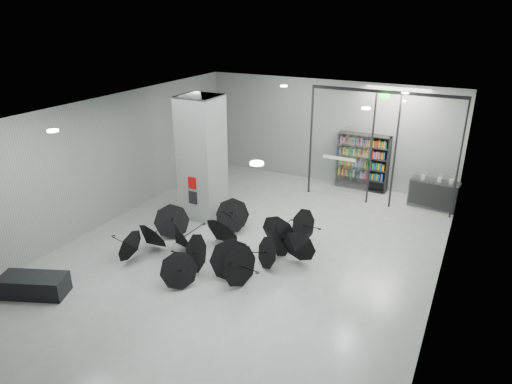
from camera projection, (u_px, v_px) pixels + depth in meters
The scene contains 10 objects.
room at pixel (240, 161), 11.57m from camera, with size 14.00×14.02×4.01m.
column at pixel (202, 158), 14.59m from camera, with size 1.20×1.20×4.00m, color slate.
fire_cabinet at pixel (192, 183), 14.32m from camera, with size 0.28×0.04×0.38m, color #A50A07.
info_panel at pixel (193, 198), 14.51m from camera, with size 0.30×0.03×0.42m, color black.
exit_sign at pixel (385, 97), 14.58m from camera, with size 0.30×0.06×0.15m, color #0CE533.
glass_partition at pixel (380, 145), 15.36m from camera, with size 5.06×0.08×4.00m.
bench at pixel (34, 285), 10.96m from camera, with size 1.57×0.67×0.50m, color black.
bookshelf at pixel (363, 162), 17.17m from camera, with size 1.95×0.39×2.15m, color black, non-canonical shape.
shop_counter at pixel (434, 194), 15.76m from camera, with size 1.60×0.64×0.96m, color black.
umbrella_cluster at pixel (224, 244), 12.73m from camera, with size 5.40×4.87×1.31m.
Camera 1 is at (5.36, -9.65, 6.44)m, focal length 31.92 mm.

